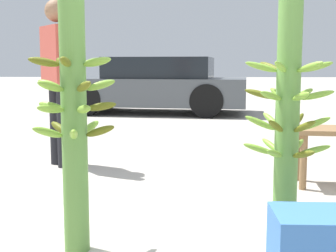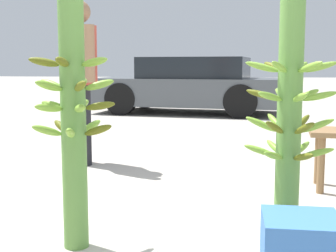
{
  "view_description": "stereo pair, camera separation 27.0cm",
  "coord_description": "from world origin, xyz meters",
  "px_view_note": "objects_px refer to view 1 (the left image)",
  "views": [
    {
      "loc": [
        -0.02,
        -2.35,
        1.03
      ],
      "look_at": [
        -0.14,
        0.33,
        0.68
      ],
      "focal_mm": 50.0,
      "sensor_mm": 36.0,
      "label": 1
    },
    {
      "loc": [
        0.24,
        -2.33,
        1.03
      ],
      "look_at": [
        -0.14,
        0.33,
        0.68
      ],
      "focal_mm": 50.0,
      "sensor_mm": 36.0,
      "label": 2
    }
  ],
  "objects_px": {
    "banana_stalk_center": "(287,113)",
    "parked_car": "(155,85)",
    "banana_stalk_left": "(74,114)",
    "produce_crate": "(310,248)",
    "vendor_person": "(58,68)"
  },
  "relations": [
    {
      "from": "banana_stalk_left",
      "to": "vendor_person",
      "type": "bearing_deg",
      "value": 107.56
    },
    {
      "from": "banana_stalk_center",
      "to": "produce_crate",
      "type": "distance_m",
      "value": 0.79
    },
    {
      "from": "banana_stalk_left",
      "to": "produce_crate",
      "type": "height_order",
      "value": "banana_stalk_left"
    },
    {
      "from": "banana_stalk_center",
      "to": "parked_car",
      "type": "bearing_deg",
      "value": 99.66
    },
    {
      "from": "vendor_person",
      "to": "parked_car",
      "type": "distance_m",
      "value": 5.55
    },
    {
      "from": "banana_stalk_left",
      "to": "parked_car",
      "type": "bearing_deg",
      "value": 90.75
    },
    {
      "from": "vendor_person",
      "to": "parked_car",
      "type": "bearing_deg",
      "value": 136.61
    },
    {
      "from": "banana_stalk_left",
      "to": "vendor_person",
      "type": "relative_size",
      "value": 0.89
    },
    {
      "from": "vendor_person",
      "to": "banana_stalk_left",
      "type": "bearing_deg",
      "value": -19.61
    },
    {
      "from": "banana_stalk_center",
      "to": "produce_crate",
      "type": "height_order",
      "value": "banana_stalk_center"
    },
    {
      "from": "vendor_person",
      "to": "banana_stalk_center",
      "type": "bearing_deg",
      "value": 5.59
    },
    {
      "from": "banana_stalk_center",
      "to": "parked_car",
      "type": "height_order",
      "value": "banana_stalk_center"
    },
    {
      "from": "banana_stalk_left",
      "to": "vendor_person",
      "type": "xyz_separation_m",
      "value": [
        -0.7,
        2.22,
        0.24
      ]
    },
    {
      "from": "parked_car",
      "to": "produce_crate",
      "type": "distance_m",
      "value": 8.19
    },
    {
      "from": "vendor_person",
      "to": "produce_crate",
      "type": "xyz_separation_m",
      "value": [
        1.9,
        -2.57,
        -0.83
      ]
    }
  ]
}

